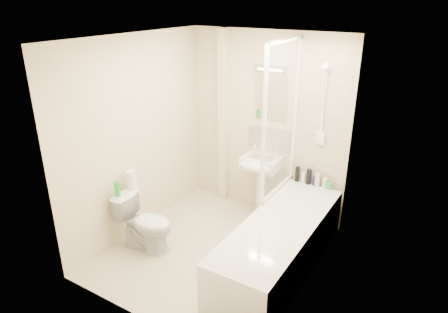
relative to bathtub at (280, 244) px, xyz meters
The scene contains 26 objects.
floor 0.81m from the bathtub, behind, with size 2.50×2.50×0.00m, color beige.
wall_back 1.63m from the bathtub, 123.56° to the left, with size 2.20×0.02×2.40m, color beige.
wall_left 2.07m from the bathtub, behind, with size 0.02×2.50×2.40m, color beige.
wall_right 0.98m from the bathtub, 18.85° to the right, with size 0.02×2.50×2.40m, color beige.
ceiling 2.24m from the bathtub, behind, with size 2.20×2.50×0.02m, color white.
tile_back 1.59m from the bathtub, 90.00° to the left, with size 0.70×0.01×1.75m, color beige.
tile_right 1.19m from the bathtub, ahead, with size 0.01×2.10×1.75m, color beige.
pipe_boxing 1.96m from the bathtub, 142.00° to the left, with size 0.12×0.12×2.40m, color beige.
splashback 1.51m from the bathtub, 121.99° to the left, with size 0.60×0.01×0.30m, color beige.
mirror 1.85m from the bathtub, 122.04° to the left, with size 0.46×0.01×0.60m, color white.
strip_light 2.11m from the bathtub, 122.58° to the left, with size 0.42×0.07×0.07m, color silver.
bathtub is the anchor object (origin of this frame).
shower_screen 1.39m from the bathtub, 117.28° to the left, with size 0.04×0.92×1.80m.
shower_fixture 1.65m from the bathtub, 90.09° to the left, with size 0.10×0.16×0.99m.
pedestal_sink 1.19m from the bathtub, 128.06° to the left, with size 0.48×0.46×0.94m.
bottle_black_a 1.13m from the bathtub, 102.97° to the left, with size 0.06×0.06×0.20m, color black.
bottle_white_a 1.10m from the bathtub, 98.58° to the left, with size 0.05×0.05×0.14m, color white.
bottle_black_b 1.10m from the bathtub, 94.71° to the left, with size 0.06×0.06×0.20m, color black.
bottle_blue 1.09m from the bathtub, 90.31° to the left, with size 0.05×0.05×0.12m, color navy.
bottle_cream 1.10m from the bathtub, 88.48° to the left, with size 0.06×0.06×0.17m, color beige.
bottle_white_b 1.10m from the bathtub, 83.30° to the left, with size 0.06×0.06×0.13m, color silver.
bottle_green 1.10m from the bathtub, 80.05° to the left, with size 0.07×0.07×0.08m, color green.
toilet 1.55m from the bathtub, 161.44° to the right, with size 0.70×0.45×0.67m, color white.
toilet_roll_lower 1.83m from the bathtub, 167.17° to the right, with size 0.12×0.12×0.11m, color white.
toilet_roll_upper 1.86m from the bathtub, 166.99° to the right, with size 0.11×0.11×0.11m, color white.
green_bottle 1.89m from the bathtub, 160.00° to the right, with size 0.06×0.06×0.18m, color green.
Camera 1 is at (2.14, -3.29, 2.79)m, focal length 32.00 mm.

